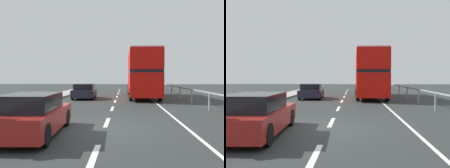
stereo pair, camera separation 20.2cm
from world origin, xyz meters
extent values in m
cube|color=#272B2A|center=(0.00, 0.00, -0.05)|extent=(73.12, 120.00, 0.10)
cube|color=silver|center=(0.00, -3.49, 0.00)|extent=(0.16, 2.20, 0.01)
cube|color=silver|center=(0.00, 1.21, 0.00)|extent=(0.16, 2.20, 0.01)
cube|color=silver|center=(0.00, 5.91, 0.00)|extent=(0.16, 2.20, 0.01)
cube|color=silver|center=(0.00, 10.62, 0.00)|extent=(0.16, 2.20, 0.01)
cube|color=silver|center=(0.00, 15.32, 0.00)|extent=(0.16, 2.20, 0.01)
cube|color=silver|center=(0.00, 20.03, 0.00)|extent=(0.16, 2.20, 0.01)
cube|color=silver|center=(0.00, 24.73, 0.00)|extent=(0.16, 2.20, 0.01)
cube|color=silver|center=(0.00, 29.43, 0.00)|extent=(0.16, 2.20, 0.01)
cube|color=silver|center=(3.01, 9.00, 0.00)|extent=(0.12, 46.00, 0.01)
cube|color=gray|center=(5.43, 9.00, 1.01)|extent=(0.08, 42.00, 0.08)
cylinder|color=gray|center=(5.43, 5.18, 0.50)|extent=(0.10, 0.10, 1.01)
cylinder|color=gray|center=(5.43, 9.00, 0.50)|extent=(0.10, 0.10, 1.01)
cylinder|color=gray|center=(5.43, 12.82, 0.50)|extent=(0.10, 0.10, 1.01)
cylinder|color=gray|center=(5.43, 16.64, 0.50)|extent=(0.10, 0.10, 1.01)
cylinder|color=gray|center=(5.43, 20.45, 0.50)|extent=(0.10, 0.10, 1.01)
cylinder|color=gray|center=(5.43, 24.27, 0.50)|extent=(0.10, 0.10, 1.01)
cylinder|color=gray|center=(5.43, 28.09, 0.50)|extent=(0.10, 0.10, 1.01)
cube|color=red|center=(2.35, 14.71, 1.28)|extent=(2.50, 10.73, 1.86)
cube|color=black|center=(2.35, 14.71, 2.33)|extent=(2.52, 10.30, 0.24)
cube|color=red|center=(2.35, 14.71, 3.26)|extent=(2.50, 10.73, 1.62)
cube|color=silver|center=(2.35, 14.71, 4.12)|extent=(2.45, 10.51, 0.10)
cube|color=black|center=(2.33, 20.05, 1.37)|extent=(2.22, 0.05, 1.30)
cube|color=yellow|center=(2.33, 20.05, 3.66)|extent=(1.48, 0.04, 0.28)
cylinder|color=black|center=(1.21, 18.66, 0.50)|extent=(0.28, 1.00, 1.00)
cylinder|color=black|center=(3.47, 18.67, 0.50)|extent=(0.28, 1.00, 1.00)
cylinder|color=black|center=(1.23, 10.94, 0.50)|extent=(0.28, 1.00, 1.00)
cylinder|color=black|center=(3.50, 10.95, 0.50)|extent=(0.28, 1.00, 1.00)
cube|color=maroon|center=(-2.26, -1.17, 0.50)|extent=(1.93, 4.52, 0.64)
cube|color=black|center=(-2.25, -1.39, 1.08)|extent=(1.64, 2.51, 0.52)
cube|color=red|center=(-1.40, -3.33, 0.66)|extent=(0.16, 0.07, 0.12)
cylinder|color=black|center=(-3.12, 0.33, 0.32)|extent=(0.22, 0.65, 0.64)
cylinder|color=black|center=(-1.53, 0.39, 0.32)|extent=(0.22, 0.65, 0.64)
cylinder|color=black|center=(-1.41, -2.66, 0.32)|extent=(0.22, 0.65, 0.64)
cube|color=#1E1F2F|center=(-2.75, 12.99, 0.49)|extent=(2.01, 4.09, 0.62)
cube|color=black|center=(-2.74, 12.79, 1.05)|extent=(1.71, 2.28, 0.50)
cube|color=red|center=(-3.49, 10.98, 0.64)|extent=(0.16, 0.07, 0.12)
cube|color=red|center=(-1.85, 11.05, 0.64)|extent=(0.16, 0.07, 0.12)
cylinder|color=black|center=(-3.65, 14.26, 0.32)|extent=(0.23, 0.65, 0.64)
cylinder|color=black|center=(-1.97, 14.34, 0.32)|extent=(0.23, 0.65, 0.64)
cylinder|color=black|center=(-3.53, 11.65, 0.32)|extent=(0.23, 0.65, 0.64)
cylinder|color=black|center=(-1.86, 11.72, 0.32)|extent=(0.23, 0.65, 0.64)
camera|label=1|loc=(0.72, -9.52, 1.87)|focal=41.87mm
camera|label=2|loc=(0.92, -9.51, 1.87)|focal=41.87mm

